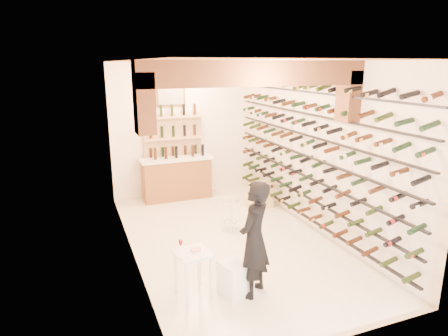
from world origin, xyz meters
name	(u,v)px	position (x,y,z in m)	size (l,w,h in m)	color
ground	(230,240)	(0.00, 0.00, 0.00)	(6.00, 6.00, 0.00)	white
room_shell	(236,120)	(0.00, -0.26, 2.25)	(3.52, 6.02, 3.21)	white
wine_rack	(305,152)	(1.53, 0.00, 1.55)	(0.32, 5.70, 2.56)	black
back_counter	(177,177)	(-0.30, 2.65, 0.53)	(1.70, 0.62, 1.29)	brown
back_shelving	(173,149)	(-0.30, 2.89, 1.17)	(1.40, 0.31, 2.73)	tan
tasting_table	(193,260)	(-1.16, -1.49, 0.55)	(0.52, 0.52, 0.81)	white
white_stool	(235,278)	(-0.59, -1.65, 0.24)	(0.38, 0.38, 0.48)	white
person	(254,239)	(-0.36, -1.75, 0.83)	(0.61, 0.40, 1.66)	black
chrome_barstool	(231,212)	(0.16, 0.36, 0.40)	(0.35, 0.35, 0.68)	silver
crate_lower	(259,200)	(1.26, 1.35, 0.16)	(0.54, 0.38, 0.32)	#DABB78
crate_upper	(259,188)	(1.26, 1.35, 0.44)	(0.41, 0.28, 0.24)	#DABB78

